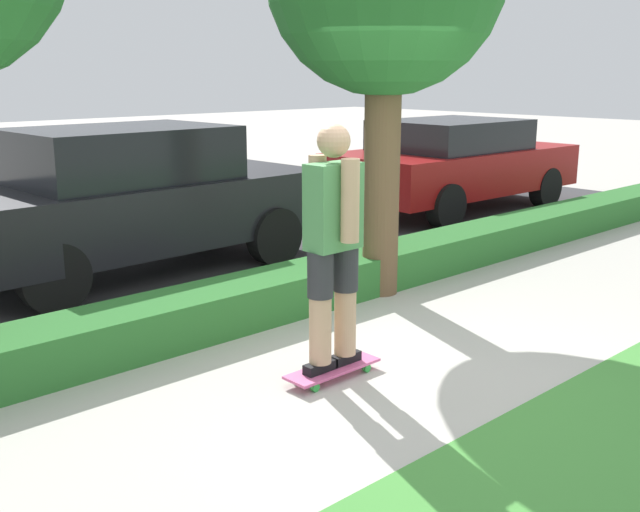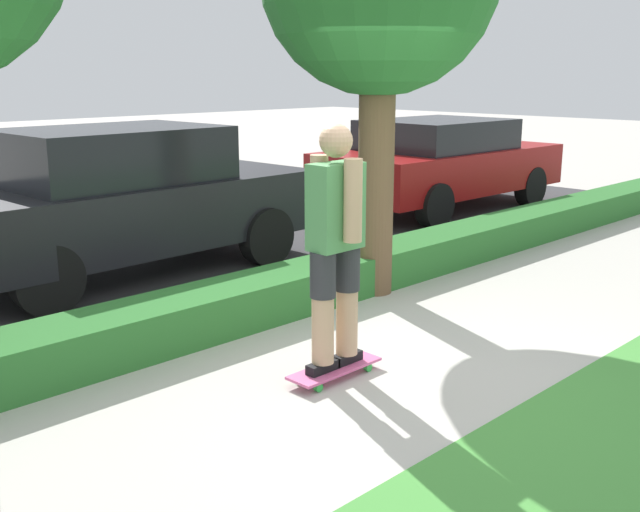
{
  "view_description": "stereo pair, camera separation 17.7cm",
  "coord_description": "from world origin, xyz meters",
  "px_view_note": "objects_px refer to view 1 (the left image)",
  "views": [
    {
      "loc": [
        -3.91,
        -3.44,
        2.15
      ],
      "look_at": [
        -0.17,
        0.6,
        0.79
      ],
      "focal_mm": 42.0,
      "sensor_mm": 36.0,
      "label": 1
    },
    {
      "loc": [
        -4.03,
        -3.32,
        2.15
      ],
      "look_at": [
        -0.17,
        0.6,
        0.79
      ],
      "focal_mm": 42.0,
      "sensor_mm": 36.0,
      "label": 2
    }
  ],
  "objects_px": {
    "skater_person": "(333,242)",
    "parked_car_middle": "(132,198)",
    "parked_car_rear": "(453,162)",
    "skateboard": "(333,369)"
  },
  "relations": [
    {
      "from": "skateboard",
      "to": "skater_person",
      "type": "bearing_deg",
      "value": 0.0
    },
    {
      "from": "skater_person",
      "to": "parked_car_middle",
      "type": "xyz_separation_m",
      "value": [
        0.44,
        3.6,
        -0.19
      ]
    },
    {
      "from": "skater_person",
      "to": "parked_car_middle",
      "type": "bearing_deg",
      "value": 83.01
    },
    {
      "from": "parked_car_rear",
      "to": "skateboard",
      "type": "bearing_deg",
      "value": -148.2
    },
    {
      "from": "skateboard",
      "to": "parked_car_rear",
      "type": "bearing_deg",
      "value": 30.66
    },
    {
      "from": "parked_car_middle",
      "to": "parked_car_rear",
      "type": "distance_m",
      "value": 5.61
    },
    {
      "from": "skater_person",
      "to": "parked_car_rear",
      "type": "height_order",
      "value": "skater_person"
    },
    {
      "from": "skateboard",
      "to": "parked_car_middle",
      "type": "relative_size",
      "value": 0.18
    },
    {
      "from": "skateboard",
      "to": "parked_car_middle",
      "type": "distance_m",
      "value": 3.71
    },
    {
      "from": "parked_car_rear",
      "to": "parked_car_middle",
      "type": "bearing_deg",
      "value": -179.0
    }
  ]
}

